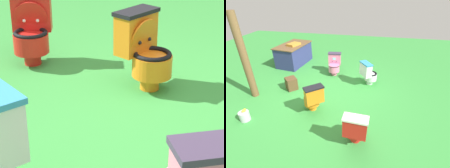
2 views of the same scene
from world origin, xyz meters
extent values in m
plane|color=green|center=(0.00, 0.00, 0.00)|extent=(14.00, 14.00, 0.00)
cylinder|color=orange|center=(-0.64, 0.08, 0.07)|extent=(0.25, 0.25, 0.14)
cylinder|color=orange|center=(-0.62, 0.09, 0.24)|extent=(0.52, 0.52, 0.20)
torus|color=black|center=(-0.62, 0.09, 0.35)|extent=(0.50, 0.50, 0.04)
cylinder|color=black|center=(-0.62, 0.09, 0.30)|extent=(0.34, 0.34, 0.01)
cube|color=orange|center=(-0.77, -0.04, 0.51)|extent=(0.41, 0.43, 0.37)
cube|color=black|center=(-0.77, -0.04, 0.71)|extent=(0.45, 0.47, 0.04)
cube|color=#8CE0E5|center=(-0.70, 0.02, 0.56)|extent=(0.08, 0.09, 0.08)
cylinder|color=orange|center=(-0.70, 0.02, 0.49)|extent=(0.30, 0.32, 0.35)
sphere|color=black|center=(-0.74, 0.08, 0.46)|extent=(0.04, 0.04, 0.04)
sphere|color=black|center=(-0.65, -0.03, 0.46)|extent=(0.04, 0.04, 0.04)
cube|color=#3F334C|center=(1.47, 0.01, 0.71)|extent=(0.26, 0.45, 0.04)
cube|color=#8CE0E5|center=(1.37, 0.00, 0.56)|extent=(0.02, 0.11, 0.08)
cylinder|color=red|center=(-1.37, -1.06, 0.07)|extent=(0.19, 0.19, 0.14)
cylinder|color=red|center=(-1.35, -1.06, 0.24)|extent=(0.39, 0.39, 0.20)
torus|color=black|center=(-1.35, -1.06, 0.35)|extent=(0.37, 0.37, 0.04)
cylinder|color=white|center=(-1.35, -1.06, 0.30)|extent=(0.25, 0.25, 0.01)
cube|color=red|center=(-1.55, -1.05, 0.51)|extent=(0.21, 0.42, 0.37)
cube|color=#8CE0E5|center=(-1.45, -1.06, 0.56)|extent=(0.01, 0.11, 0.08)
cylinder|color=red|center=(-1.45, -1.06, 0.49)|extent=(0.11, 0.35, 0.35)
sphere|color=white|center=(-1.44, -0.99, 0.46)|extent=(0.04, 0.04, 0.04)
sphere|color=white|center=(-1.45, -1.13, 0.46)|extent=(0.04, 0.04, 0.04)
camera|label=1|loc=(3.04, -0.62, 1.75)|focal=69.85mm
camera|label=2|loc=(-3.57, -1.19, 2.54)|focal=25.85mm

